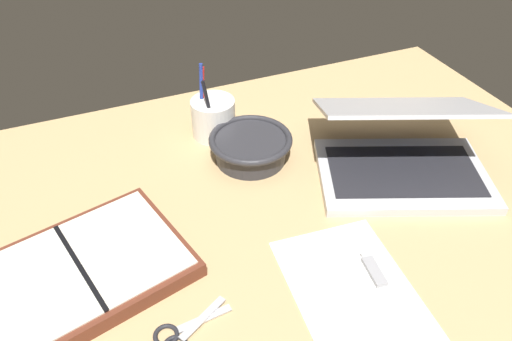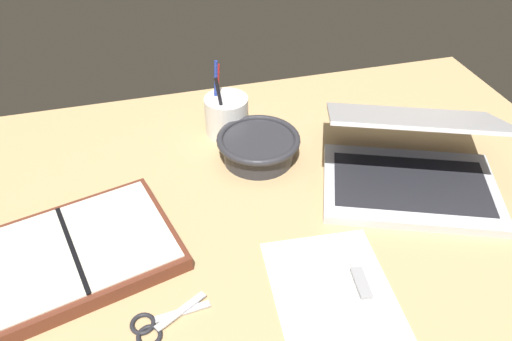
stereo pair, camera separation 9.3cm
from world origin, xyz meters
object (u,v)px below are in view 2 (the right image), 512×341
at_px(pen_cup, 226,115).
at_px(planner, 74,254).
at_px(laptop, 411,162).
at_px(bowl, 258,146).
at_px(scissors, 155,325).

bearing_deg(pen_cup, planner, -137.00).
bearing_deg(laptop, pen_cup, 160.98).
bearing_deg(bowl, planner, -152.86).
height_order(pen_cup, scissors, pen_cup).
distance_m(pen_cup, planner, 0.46).
bearing_deg(scissors, planner, 107.15).
relative_size(laptop, pen_cup, 2.50).
distance_m(bowl, pen_cup, 0.13).
relative_size(bowl, scissors, 1.41).
xyz_separation_m(planner, scissors, (0.12, -0.17, -0.01)).
bearing_deg(laptop, bowl, 172.48).
bearing_deg(planner, scissors, -69.68).
bearing_deg(scissors, pen_cup, 47.94).
xyz_separation_m(laptop, pen_cup, (-0.31, 0.27, -0.00)).
bearing_deg(pen_cup, bowl, -70.17).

